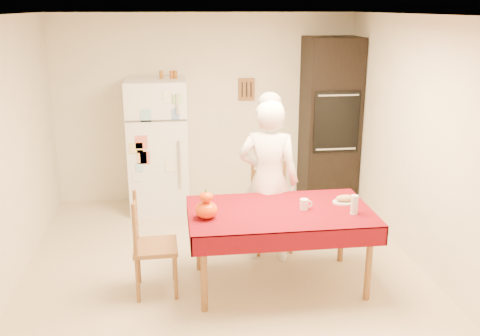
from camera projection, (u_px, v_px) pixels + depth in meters
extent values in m
plane|color=beige|center=(224.00, 271.00, 5.42)|extent=(4.50, 4.50, 0.00)
cube|color=beige|center=(206.00, 109.00, 7.19)|extent=(4.00, 0.02, 2.50)
cube|color=beige|center=(263.00, 258.00, 2.93)|extent=(4.00, 0.02, 2.50)
cube|color=beige|center=(2.00, 159.00, 4.81)|extent=(0.02, 4.50, 2.50)
cube|color=beige|center=(422.00, 145.00, 5.31)|extent=(0.02, 4.50, 2.50)
cube|color=white|center=(221.00, 15.00, 4.70)|extent=(4.00, 4.50, 0.02)
cube|color=brown|center=(246.00, 89.00, 7.18)|extent=(0.22, 0.02, 0.30)
cube|color=white|center=(158.00, 146.00, 6.88)|extent=(0.75, 0.70, 1.70)
cube|color=silver|center=(178.00, 104.00, 6.39)|extent=(0.03, 0.03, 0.25)
cube|color=silver|center=(180.00, 164.00, 6.60)|extent=(0.03, 0.03, 0.60)
cube|color=black|center=(329.00, 121.00, 7.14)|extent=(0.70, 0.60, 2.20)
cube|color=black|center=(337.00, 122.00, 6.83)|extent=(0.59, 0.02, 0.80)
cylinder|color=brown|center=(204.00, 274.00, 4.61)|extent=(0.06, 0.06, 0.71)
cylinder|color=brown|center=(199.00, 237.00, 5.35)|extent=(0.06, 0.06, 0.71)
cylinder|color=brown|center=(369.00, 264.00, 4.79)|extent=(0.06, 0.06, 0.71)
cylinder|color=brown|center=(342.00, 230.00, 5.53)|extent=(0.06, 0.06, 0.71)
cube|color=brown|center=(280.00, 213.00, 4.96)|extent=(1.60, 0.90, 0.04)
cube|color=#5A050D|center=(280.00, 211.00, 4.95)|extent=(1.70, 1.00, 0.01)
cylinder|color=brown|center=(259.00, 238.00, 5.68)|extent=(0.04, 0.04, 0.43)
cylinder|color=brown|center=(252.00, 225.00, 6.00)|extent=(0.04, 0.04, 0.43)
cylinder|color=brown|center=(291.00, 235.00, 5.74)|extent=(0.04, 0.04, 0.43)
cylinder|color=brown|center=(283.00, 223.00, 6.06)|extent=(0.04, 0.04, 0.43)
cube|color=brown|center=(272.00, 210.00, 5.80)|extent=(0.44, 0.42, 0.04)
cube|color=brown|center=(268.00, 183.00, 5.89)|extent=(0.36, 0.05, 0.50)
cylinder|color=brown|center=(176.00, 278.00, 4.84)|extent=(0.04, 0.04, 0.43)
cylinder|color=brown|center=(138.00, 281.00, 4.79)|extent=(0.04, 0.04, 0.43)
cylinder|color=brown|center=(174.00, 260.00, 5.18)|extent=(0.04, 0.04, 0.43)
cylinder|color=brown|center=(139.00, 263.00, 5.13)|extent=(0.04, 0.04, 0.43)
cube|color=brown|center=(155.00, 247.00, 4.91)|extent=(0.41, 0.43, 0.04)
cube|color=brown|center=(135.00, 223.00, 4.82)|extent=(0.04, 0.36, 0.50)
imported|color=white|center=(269.00, 181.00, 5.48)|extent=(0.72, 0.58, 1.71)
cylinder|color=white|center=(304.00, 204.00, 4.95)|extent=(0.08, 0.08, 0.10)
ellipsoid|color=#C34804|center=(206.00, 210.00, 4.75)|extent=(0.20, 0.20, 0.15)
ellipsoid|color=red|center=(206.00, 197.00, 4.71)|extent=(0.12, 0.12, 0.09)
cylinder|color=silver|center=(354.00, 205.00, 4.84)|extent=(0.07, 0.07, 0.18)
cylinder|color=silver|center=(345.00, 202.00, 5.13)|extent=(0.24, 0.24, 0.02)
ellipsoid|color=#96744A|center=(345.00, 198.00, 5.11)|extent=(0.18, 0.10, 0.06)
cylinder|color=#92571A|center=(161.00, 75.00, 6.67)|extent=(0.05, 0.05, 0.10)
cylinder|color=#984D1B|center=(172.00, 75.00, 6.69)|extent=(0.05, 0.05, 0.10)
cylinder|color=brown|center=(175.00, 75.00, 6.70)|extent=(0.05, 0.05, 0.10)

